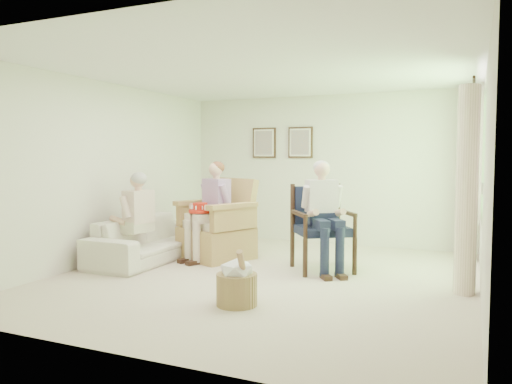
{
  "coord_description": "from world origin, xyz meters",
  "views": [
    {
      "loc": [
        2.4,
        -5.75,
        1.52
      ],
      "look_at": [
        -0.29,
        0.38,
        1.05
      ],
      "focal_mm": 35.0,
      "sensor_mm": 36.0,
      "label": 1
    }
  ],
  "objects_px": {
    "wicker_armchair": "(218,233)",
    "person_sofa": "(135,213)",
    "sofa": "(151,239)",
    "hatbox": "(237,282)",
    "person_wicker": "(212,203)",
    "red_hat": "(200,209)",
    "person_dark": "(321,207)",
    "wood_armchair": "(325,224)"
  },
  "relations": [
    {
      "from": "wicker_armchair",
      "to": "person_sofa",
      "type": "height_order",
      "value": "person_sofa"
    },
    {
      "from": "wicker_armchair",
      "to": "sofa",
      "type": "xyz_separation_m",
      "value": [
        -0.84,
        -0.5,
        -0.07
      ]
    },
    {
      "from": "sofa",
      "to": "person_sofa",
      "type": "xyz_separation_m",
      "value": [
        -0.0,
        -0.38,
        0.42
      ]
    },
    {
      "from": "wicker_armchair",
      "to": "hatbox",
      "type": "relative_size",
      "value": 1.93
    },
    {
      "from": "wicker_armchair",
      "to": "person_wicker",
      "type": "xyz_separation_m",
      "value": [
        -0.0,
        -0.16,
        0.47
      ]
    },
    {
      "from": "red_hat",
      "to": "hatbox",
      "type": "distance_m",
      "value": 2.28
    },
    {
      "from": "sofa",
      "to": "red_hat",
      "type": "distance_m",
      "value": 0.88
    },
    {
      "from": "sofa",
      "to": "red_hat",
      "type": "relative_size",
      "value": 6.54
    },
    {
      "from": "wicker_armchair",
      "to": "person_wicker",
      "type": "relative_size",
      "value": 0.84
    },
    {
      "from": "person_wicker",
      "to": "person_dark",
      "type": "relative_size",
      "value": 0.99
    },
    {
      "from": "person_wicker",
      "to": "person_dark",
      "type": "bearing_deg",
      "value": 20.3
    },
    {
      "from": "person_dark",
      "to": "hatbox",
      "type": "bearing_deg",
      "value": -136.17
    },
    {
      "from": "wicker_armchair",
      "to": "person_dark",
      "type": "xyz_separation_m",
      "value": [
        1.68,
        -0.25,
        0.48
      ]
    },
    {
      "from": "person_dark",
      "to": "sofa",
      "type": "bearing_deg",
      "value": 150.95
    },
    {
      "from": "wicker_armchair",
      "to": "person_wicker",
      "type": "distance_m",
      "value": 0.5
    },
    {
      "from": "wicker_armchair",
      "to": "red_hat",
      "type": "distance_m",
      "value": 0.53
    },
    {
      "from": "wood_armchair",
      "to": "red_hat",
      "type": "relative_size",
      "value": 3.4
    },
    {
      "from": "sofa",
      "to": "person_wicker",
      "type": "xyz_separation_m",
      "value": [
        0.84,
        0.35,
        0.54
      ]
    },
    {
      "from": "person_dark",
      "to": "person_sofa",
      "type": "height_order",
      "value": "person_dark"
    },
    {
      "from": "red_hat",
      "to": "wood_armchair",
      "type": "bearing_deg",
      "value": 8.51
    },
    {
      "from": "person_sofa",
      "to": "hatbox",
      "type": "xyz_separation_m",
      "value": [
        2.15,
        -1.16,
        -0.49
      ]
    },
    {
      "from": "sofa",
      "to": "person_dark",
      "type": "relative_size",
      "value": 1.49
    },
    {
      "from": "red_hat",
      "to": "sofa",
      "type": "bearing_deg",
      "value": -166.98
    },
    {
      "from": "person_sofa",
      "to": "red_hat",
      "type": "distance_m",
      "value": 0.92
    },
    {
      "from": "wood_armchair",
      "to": "red_hat",
      "type": "xyz_separation_m",
      "value": [
        -1.78,
        -0.27,
        0.16
      ]
    },
    {
      "from": "red_hat",
      "to": "person_sofa",
      "type": "bearing_deg",
      "value": -143.01
    },
    {
      "from": "person_dark",
      "to": "hatbox",
      "type": "relative_size",
      "value": 2.33
    },
    {
      "from": "wood_armchair",
      "to": "hatbox",
      "type": "xyz_separation_m",
      "value": [
        -0.36,
        -1.98,
        -0.37
      ]
    },
    {
      "from": "sofa",
      "to": "person_wicker",
      "type": "relative_size",
      "value": 1.51
    },
    {
      "from": "sofa",
      "to": "hatbox",
      "type": "xyz_separation_m",
      "value": [
        2.15,
        -1.54,
        -0.07
      ]
    },
    {
      "from": "wood_armchair",
      "to": "person_sofa",
      "type": "xyz_separation_m",
      "value": [
        -2.52,
        -0.82,
        0.12
      ]
    },
    {
      "from": "wood_armchair",
      "to": "sofa",
      "type": "bearing_deg",
      "value": 155.06
    },
    {
      "from": "person_wicker",
      "to": "person_sofa",
      "type": "relative_size",
      "value": 1.11
    },
    {
      "from": "red_hat",
      "to": "hatbox",
      "type": "height_order",
      "value": "red_hat"
    },
    {
      "from": "wood_armchair",
      "to": "person_wicker",
      "type": "xyz_separation_m",
      "value": [
        -1.68,
        -0.09,
        0.24
      ]
    },
    {
      "from": "person_dark",
      "to": "hatbox",
      "type": "xyz_separation_m",
      "value": [
        -0.36,
        -1.79,
        -0.62
      ]
    },
    {
      "from": "wicker_armchair",
      "to": "red_hat",
      "type": "xyz_separation_m",
      "value": [
        -0.1,
        -0.33,
        0.39
      ]
    },
    {
      "from": "person_sofa",
      "to": "wicker_armchair",
      "type": "bearing_deg",
      "value": 143.99
    },
    {
      "from": "person_wicker",
      "to": "hatbox",
      "type": "height_order",
      "value": "person_wicker"
    },
    {
      "from": "person_dark",
      "to": "wood_armchair",
      "type": "bearing_deg",
      "value": 55.21
    },
    {
      "from": "person_sofa",
      "to": "hatbox",
      "type": "height_order",
      "value": "person_sofa"
    },
    {
      "from": "wicker_armchair",
      "to": "wood_armchair",
      "type": "bearing_deg",
      "value": 21.21
    }
  ]
}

